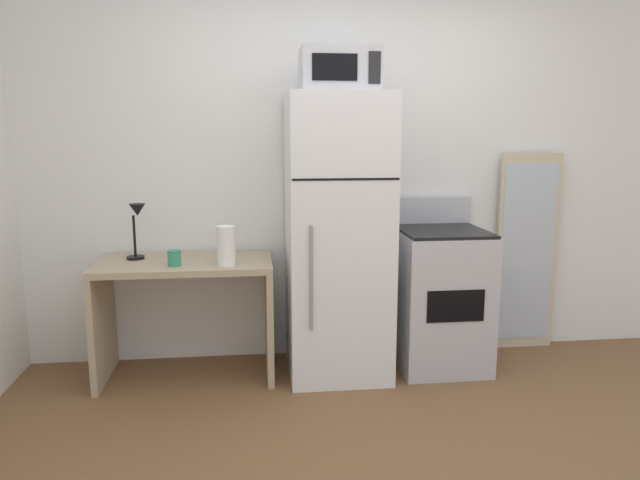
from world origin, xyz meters
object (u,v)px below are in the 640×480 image
(desk_lamp, at_px, (137,222))
(oven_range, at_px, (440,297))
(coffee_mug, at_px, (174,258))
(refrigerator, at_px, (338,237))
(leaning_mirror, at_px, (527,252))
(desk, at_px, (186,297))
(microwave, at_px, (339,70))
(paper_towel_roll, at_px, (226,246))

(desk_lamp, relative_size, oven_range, 0.32)
(desk_lamp, xyz_separation_m, coffee_mug, (0.25, -0.21, -0.19))
(coffee_mug, xyz_separation_m, refrigerator, (1.00, 0.10, 0.09))
(coffee_mug, bearing_deg, leaning_mirror, 8.85)
(coffee_mug, bearing_deg, desk, 71.76)
(leaning_mirror, bearing_deg, oven_range, -160.24)
(refrigerator, bearing_deg, desk, 177.82)
(refrigerator, distance_m, microwave, 1.02)
(desk_lamp, height_order, microwave, microwave)
(desk, distance_m, paper_towel_roll, 0.47)
(refrigerator, bearing_deg, paper_towel_roll, -170.06)
(desk, distance_m, refrigerator, 1.03)
(coffee_mug, xyz_separation_m, paper_towel_roll, (0.31, -0.03, 0.07))
(desk_lamp, distance_m, refrigerator, 1.26)
(desk, distance_m, oven_range, 1.65)
(refrigerator, bearing_deg, leaning_mirror, 11.26)
(paper_towel_roll, relative_size, oven_range, 0.22)
(coffee_mug, xyz_separation_m, microwave, (1.00, 0.07, 1.11))
(coffee_mug, bearing_deg, refrigerator, 5.44)
(desk_lamp, bearing_deg, leaning_mirror, 3.47)
(refrigerator, bearing_deg, desk_lamp, 174.60)
(desk_lamp, xyz_separation_m, microwave, (1.25, -0.14, 0.91))
(desk, distance_m, coffee_mug, 0.31)
(desk, xyz_separation_m, coffee_mug, (-0.04, -0.13, 0.28))
(paper_towel_roll, bearing_deg, desk, 149.39)
(desk, bearing_deg, paper_towel_roll, -30.61)
(coffee_mug, relative_size, refrigerator, 0.05)
(desk, relative_size, leaning_mirror, 0.77)
(paper_towel_roll, bearing_deg, desk_lamp, 156.78)
(paper_towel_roll, bearing_deg, leaning_mirror, 10.83)
(paper_towel_roll, distance_m, microwave, 1.25)
(paper_towel_roll, xyz_separation_m, leaning_mirror, (2.09, 0.40, -0.17))
(coffee_mug, distance_m, paper_towel_roll, 0.32)
(paper_towel_roll, bearing_deg, microwave, 8.23)
(paper_towel_roll, xyz_separation_m, microwave, (0.69, 0.10, 1.03))
(microwave, height_order, leaning_mirror, microwave)
(desk, distance_m, desk_lamp, 0.56)
(desk_lamp, bearing_deg, coffee_mug, -40.76)
(coffee_mug, distance_m, leaning_mirror, 2.43)
(desk, xyz_separation_m, oven_range, (1.65, -0.01, -0.05))
(desk, height_order, refrigerator, refrigerator)
(desk_lamp, height_order, paper_towel_roll, desk_lamp)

